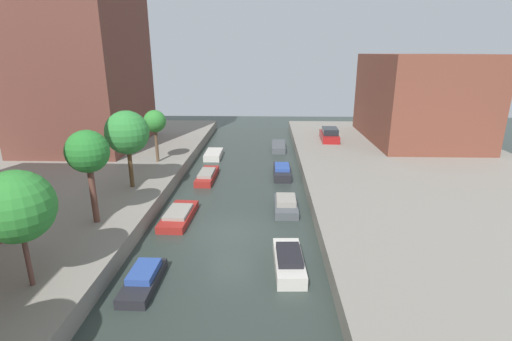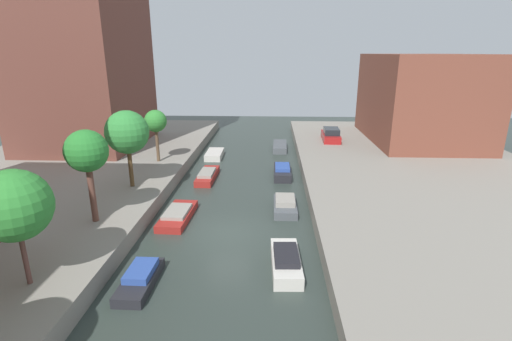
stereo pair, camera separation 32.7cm
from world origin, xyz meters
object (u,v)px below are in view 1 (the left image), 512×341
Objects in this scene: moored_boat_left_3 at (179,215)px; low_block_right at (418,98)px; moored_boat_right_3 at (286,205)px; street_tree_4 at (155,122)px; moored_boat_right_4 at (282,171)px; parked_car at (329,135)px; street_tree_3 at (127,133)px; moored_boat_left_5 at (214,155)px; moored_boat_right_2 at (289,261)px; moored_boat_right_5 at (279,147)px; moored_boat_left_4 at (207,176)px; street_tree_2 at (88,153)px; street_tree_1 at (17,207)px; moored_boat_left_2 at (143,279)px; apartment_tower_far at (73,5)px.

low_block_right is at bearing 41.97° from moored_boat_left_3.
moored_boat_right_3 reaches higher than moored_boat_left_3.
street_tree_4 reaches higher than moored_boat_right_4.
parked_car is 10.93m from moored_boat_right_4.
street_tree_3 is 1.23× the size of moored_boat_left_3.
street_tree_4 is 1.27× the size of moored_boat_left_5.
moored_boat_right_5 is (0.09, 23.62, -0.09)m from moored_boat_right_2.
moored_boat_left_4 is at bearing 135.06° from moored_boat_right_3.
parked_car is (-9.26, -0.84, -3.87)m from low_block_right.
street_tree_2 reaches higher than parked_car.
moored_boat_left_3 is at bearing 140.72° from moored_boat_right_2.
street_tree_1 is 1.38× the size of moored_boat_left_5.
moored_boat_right_3 is (10.78, 10.30, -4.07)m from street_tree_1.
street_tree_2 is 1.17× the size of street_tree_4.
moored_boat_left_5 is (4.13, 5.02, -4.16)m from street_tree_4.
moored_boat_left_3 is 1.23× the size of moored_boat_left_5.
street_tree_3 is 12.98m from moored_boat_right_4.
parked_car is 28.26m from moored_boat_left_2.
street_tree_4 is at bearing 103.47° from moored_boat_left_2.
moored_boat_left_5 is 1.04× the size of moored_boat_right_3.
street_tree_1 is (8.60, -24.34, -9.76)m from apartment_tower_far.
street_tree_4 is 1.16× the size of moored_boat_right_2.
moored_boat_left_2 is (4.00, -10.31, -4.53)m from street_tree_3.
street_tree_2 is (8.60, -18.30, -9.22)m from apartment_tower_far.
moored_boat_left_4 reaches higher than moored_boat_left_3.
moored_boat_left_4 is 1.15× the size of moored_boat_right_4.
parked_car reaches higher than moored_boat_right_3.
moored_boat_left_5 is at bearing 89.42° from moored_boat_left_3.
moored_boat_right_4 is at bearing -3.55° from street_tree_4.
low_block_right reaches higher than moored_boat_right_4.
apartment_tower_far reaches higher than parked_car.
moored_boat_right_3 is at bearing -44.94° from moored_boat_left_4.
moored_boat_left_3 is at bearing -39.18° from street_tree_3.
moored_boat_right_3 is at bearing 52.31° from moored_boat_left_2.
moored_boat_right_4 reaches higher than moored_boat_left_5.
moored_boat_right_5 is (-5.43, -0.23, -1.26)m from parked_car.
low_block_right is at bearing 4.20° from moored_boat_right_5.
moored_boat_right_3 is at bearing 43.69° from street_tree_1.
street_tree_1 reaches higher than moored_boat_left_4.
street_tree_2 is 1.48× the size of moored_boat_left_5.
moored_boat_left_5 is at bearing -151.85° from moored_boat_right_5.
street_tree_4 is 1.01× the size of moored_boat_right_5.
street_tree_1 reaches higher than moored_boat_right_5.
moored_boat_right_2 is at bearing -65.56° from moored_boat_left_4.
street_tree_1 is at bearing -111.79° from moored_boat_right_5.
moored_boat_right_5 is at bearing 90.35° from moored_boat_right_4.
moored_boat_left_4 is at bearing 85.98° from moored_boat_left_3.
moored_boat_right_5 is at bearing 69.70° from moored_boat_left_3.
moored_boat_right_3 is (6.66, -12.96, 0.07)m from moored_boat_left_5.
moored_boat_right_3 is (0.17, 7.14, -0.04)m from moored_boat_right_2.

